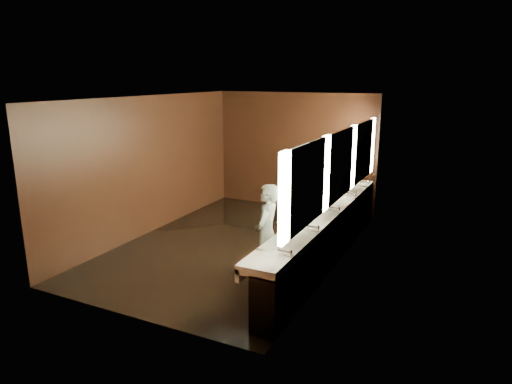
% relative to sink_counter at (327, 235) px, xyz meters
% --- Properties ---
extents(floor, '(6.00, 6.00, 0.00)m').
position_rel_sink_counter_xyz_m(floor, '(-1.79, 0.00, -0.50)').
color(floor, black).
rests_on(floor, ground).
extents(ceiling, '(4.00, 6.00, 0.02)m').
position_rel_sink_counter_xyz_m(ceiling, '(-1.79, 0.00, 2.30)').
color(ceiling, '#2D2D2B').
rests_on(ceiling, wall_back).
extents(wall_back, '(4.00, 0.02, 2.80)m').
position_rel_sink_counter_xyz_m(wall_back, '(-1.79, 3.00, 0.90)').
color(wall_back, black).
rests_on(wall_back, floor).
extents(wall_front, '(4.00, 0.02, 2.80)m').
position_rel_sink_counter_xyz_m(wall_front, '(-1.79, -3.00, 0.90)').
color(wall_front, black).
rests_on(wall_front, floor).
extents(wall_left, '(0.02, 6.00, 2.80)m').
position_rel_sink_counter_xyz_m(wall_left, '(-3.79, 0.00, 0.90)').
color(wall_left, black).
rests_on(wall_left, floor).
extents(wall_right, '(0.02, 6.00, 2.80)m').
position_rel_sink_counter_xyz_m(wall_right, '(0.21, 0.00, 0.90)').
color(wall_right, black).
rests_on(wall_right, floor).
extents(sink_counter, '(0.55, 5.40, 1.01)m').
position_rel_sink_counter_xyz_m(sink_counter, '(0.00, 0.00, 0.00)').
color(sink_counter, black).
rests_on(sink_counter, floor).
extents(mirror_band, '(0.06, 5.03, 1.15)m').
position_rel_sink_counter_xyz_m(mirror_band, '(0.19, -0.00, 1.25)').
color(mirror_band, '#FFF9C8').
rests_on(mirror_band, wall_right).
extents(person, '(0.45, 0.62, 1.60)m').
position_rel_sink_counter_xyz_m(person, '(-0.59, -1.22, 0.30)').
color(person, '#86B6C9').
rests_on(person, floor).
extents(trash_bin, '(0.41, 0.41, 0.57)m').
position_rel_sink_counter_xyz_m(trash_bin, '(-0.22, -1.92, -0.21)').
color(trash_bin, black).
rests_on(trash_bin, floor).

